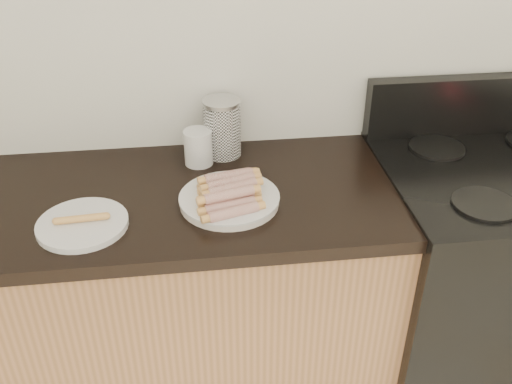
{
  "coord_description": "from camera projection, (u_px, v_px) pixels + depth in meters",
  "views": [
    {
      "loc": [
        -0.18,
        0.27,
        1.78
      ],
      "look_at": [
        -0.02,
        1.62,
        0.93
      ],
      "focal_mm": 40.0,
      "sensor_mm": 36.0,
      "label": 1
    }
  ],
  "objects": [
    {
      "name": "burner_far_left",
      "position": [
        437.0,
        148.0,
        1.87
      ],
      "size": [
        0.18,
        0.18,
        0.01
      ],
      "primitive_type": "cylinder",
      "color": "black",
      "rests_on": "stove"
    },
    {
      "name": "stove",
      "position": [
        480.0,
        284.0,
        1.99
      ],
      "size": [
        0.76,
        0.65,
        0.91
      ],
      "color": "black",
      "rests_on": "floor"
    },
    {
      "name": "main_plate",
      "position": [
        229.0,
        200.0,
        1.61
      ],
      "size": [
        0.34,
        0.34,
        0.02
      ],
      "primitive_type": "cylinder",
      "rotation": [
        0.0,
        0.0,
        0.24
      ],
      "color": "silver",
      "rests_on": "counter_slab"
    },
    {
      "name": "cabinet_base",
      "position": [
        45.0,
        325.0,
        1.86
      ],
      "size": [
        2.2,
        0.59,
        0.86
      ],
      "primitive_type": "cube",
      "color": "#8F5F3F",
      "rests_on": "floor"
    },
    {
      "name": "mug",
      "position": [
        198.0,
        147.0,
        1.78
      ],
      "size": [
        0.09,
        0.09,
        0.11
      ],
      "primitive_type": "cylinder",
      "rotation": [
        0.0,
        0.0,
        -0.05
      ],
      "color": "white",
      "rests_on": "counter_slab"
    },
    {
      "name": "counter_slab",
      "position": [
        14.0,
        210.0,
        1.62
      ],
      "size": [
        2.2,
        0.62,
        0.04
      ],
      "primitive_type": "cube",
      "color": "black",
      "rests_on": "cabinet_base"
    },
    {
      "name": "hotdog_pile",
      "position": [
        229.0,
        190.0,
        1.59
      ],
      "size": [
        0.14,
        0.25,
        0.06
      ],
      "rotation": [
        0.0,
        0.0,
        0.24
      ],
      "color": "maroon",
      "rests_on": "main_plate"
    },
    {
      "name": "canister",
      "position": [
        222.0,
        128.0,
        1.81
      ],
      "size": [
        0.12,
        0.12,
        0.19
      ],
      "rotation": [
        0.0,
        0.0,
        -0.34
      ],
      "color": "white",
      "rests_on": "counter_slab"
    },
    {
      "name": "side_plate",
      "position": [
        83.0,
        224.0,
        1.51
      ],
      "size": [
        0.31,
        0.31,
        0.02
      ],
      "primitive_type": "cylinder",
      "rotation": [
        0.0,
        0.0,
        0.34
      ],
      "color": "white",
      "rests_on": "counter_slab"
    },
    {
      "name": "wall_back",
      "position": [
        246.0,
        23.0,
        1.73
      ],
      "size": [
        4.0,
        0.04,
        2.6
      ],
      "primitive_type": "cube",
      "color": "silver",
      "rests_on": "ground"
    },
    {
      "name": "burner_near_left",
      "position": [
        485.0,
        204.0,
        1.58
      ],
      "size": [
        0.18,
        0.18,
        0.01
      ],
      "primitive_type": "cylinder",
      "color": "black",
      "rests_on": "stove"
    },
    {
      "name": "plain_sausages",
      "position": [
        81.0,
        218.0,
        1.5
      ],
      "size": [
        0.13,
        0.03,
        0.02
      ],
      "rotation": [
        0.0,
        0.0,
        0.07
      ],
      "color": "tan",
      "rests_on": "side_plate"
    },
    {
      "name": "stove_panel",
      "position": [
        476.0,
        105.0,
        1.93
      ],
      "size": [
        0.76,
        0.06,
        0.2
      ],
      "primitive_type": "cube",
      "color": "black",
      "rests_on": "stove"
    }
  ]
}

